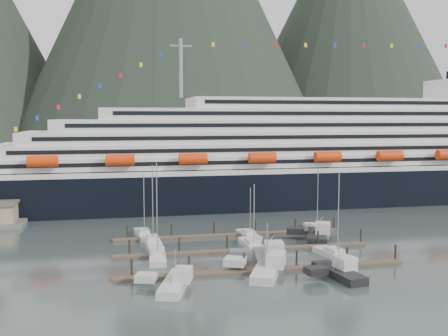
{
  "coord_description": "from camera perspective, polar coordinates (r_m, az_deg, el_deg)",
  "views": [
    {
      "loc": [
        -28.25,
        -89.58,
        24.98
      ],
      "look_at": [
        -4.85,
        22.0,
        13.85
      ],
      "focal_mm": 42.0,
      "sensor_mm": 36.0,
      "label": 1
    }
  ],
  "objects": [
    {
      "name": "ground",
      "position": [
        97.2,
        5.54,
        -9.34
      ],
      "size": [
        1600.0,
        1600.0,
        0.0
      ],
      "primitive_type": "plane",
      "color": "#485553",
      "rests_on": "ground"
    },
    {
      "name": "mountains",
      "position": [
        696.8,
        -5.18,
        17.02
      ],
      "size": [
        870.0,
        440.0,
        420.0
      ],
      "color": "black",
      "rests_on": "ground"
    },
    {
      "name": "cruise_ship",
      "position": [
        156.37,
        10.08,
        0.75
      ],
      "size": [
        210.0,
        30.4,
        50.3
      ],
      "color": "black",
      "rests_on": "ground"
    },
    {
      "name": "dock_near",
      "position": [
        86.58,
        4.38,
        -11.0
      ],
      "size": [
        48.18,
        2.28,
        3.2
      ],
      "color": "#483B2E",
      "rests_on": "ground"
    },
    {
      "name": "dock_mid",
      "position": [
        98.67,
        2.24,
        -8.91
      ],
      "size": [
        48.18,
        2.28,
        3.2
      ],
      "color": "#483B2E",
      "rests_on": "ground"
    },
    {
      "name": "dock_far",
      "position": [
        110.96,
        0.6,
        -7.27
      ],
      "size": [
        48.18,
        2.28,
        3.2
      ],
      "color": "#483B2E",
      "rests_on": "ground"
    },
    {
      "name": "sailboat_a",
      "position": [
        104.92,
        -7.78,
        -7.99
      ],
      "size": [
        3.25,
        9.96,
        16.3
      ],
      "rotation": [
        0.0,
        0.0,
        1.61
      ],
      "color": "silver",
      "rests_on": "ground"
    },
    {
      "name": "sailboat_b",
      "position": [
        94.25,
        -7.26,
        -9.55
      ],
      "size": [
        3.42,
        11.0,
        17.69
      ],
      "rotation": [
        0.0,
        0.0,
        1.52
      ],
      "color": "silver",
      "rests_on": "ground"
    },
    {
      "name": "sailboat_c",
      "position": [
        101.3,
        3.1,
        -8.46
      ],
      "size": [
        3.16,
        10.74,
        13.02
      ],
      "rotation": [
        0.0,
        0.0,
        1.59
      ],
      "color": "silver",
      "rests_on": "ground"
    },
    {
      "name": "sailboat_e",
      "position": [
        111.44,
        -8.73,
        -7.22
      ],
      "size": [
        3.76,
        10.6,
        13.73
      ],
      "rotation": [
        0.0,
        0.0,
        1.68
      ],
      "color": "silver",
      "rests_on": "ground"
    },
    {
      "name": "sailboat_f",
      "position": [
        110.1,
        2.7,
        -7.33
      ],
      "size": [
        3.55,
        9.03,
        10.94
      ],
      "rotation": [
        0.0,
        0.0,
        1.69
      ],
      "color": "silver",
      "rests_on": "ground"
    },
    {
      "name": "sailboat_g",
      "position": [
        118.14,
        9.93,
        -6.51
      ],
      "size": [
        2.41,
        9.61,
        14.79
      ],
      "rotation": [
        0.0,
        0.0,
        1.57
      ],
      "color": "silver",
      "rests_on": "ground"
    },
    {
      "name": "sailboat_h",
      "position": [
        96.63,
        11.91,
        -9.25
      ],
      "size": [
        4.7,
        10.38,
        15.71
      ],
      "rotation": [
        0.0,
        0.0,
        1.76
      ],
      "color": "silver",
      "rests_on": "ground"
    },
    {
      "name": "trawler_a",
      "position": [
        78.86,
        -5.43,
        -12.28
      ],
      "size": [
        9.22,
        11.9,
        6.27
      ],
      "rotation": [
        0.0,
        0.0,
        1.26
      ],
      "color": "silver",
      "rests_on": "ground"
    },
    {
      "name": "trawler_b",
      "position": [
        91.07,
        4.63,
        -9.73
      ],
      "size": [
        9.57,
        12.53,
        7.85
      ],
      "rotation": [
        0.0,
        0.0,
        1.4
      ],
      "color": "#96999C",
      "rests_on": "ground"
    },
    {
      "name": "trawler_c",
      "position": [
        85.8,
        4.63,
        -10.74
      ],
      "size": [
        11.45,
        14.12,
        7.09
      ],
      "rotation": [
        0.0,
        0.0,
        1.15
      ],
      "color": "silver",
      "rests_on": "ground"
    },
    {
      "name": "trawler_d",
      "position": [
        85.39,
        12.31,
        -10.97
      ],
      "size": [
        8.45,
        11.35,
        6.49
      ],
      "rotation": [
        0.0,
        0.0,
        1.74
      ],
      "color": "black",
      "rests_on": "ground"
    },
    {
      "name": "trawler_e",
      "position": [
        109.58,
        10.01,
        -7.18
      ],
      "size": [
        10.04,
        12.07,
        7.48
      ],
      "rotation": [
        0.0,
        0.0,
        1.19
      ],
      "color": "black",
      "rests_on": "ground"
    }
  ]
}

